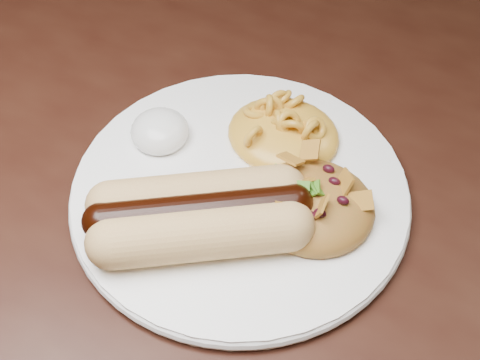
% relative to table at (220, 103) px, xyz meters
% --- Properties ---
extents(table, '(1.60, 0.90, 0.75)m').
position_rel_table_xyz_m(table, '(0.00, 0.00, 0.00)').
color(table, black).
rests_on(table, floor).
extents(plate, '(0.26, 0.26, 0.01)m').
position_rel_table_xyz_m(plate, '(0.10, -0.17, 0.10)').
color(plate, white).
rests_on(plate, table).
extents(hotdog, '(0.13, 0.13, 0.04)m').
position_rel_table_xyz_m(hotdog, '(0.09, -0.22, 0.12)').
color(hotdog, '#DAC26A').
rests_on(hotdog, plate).
extents(mac_and_cheese, '(0.10, 0.09, 0.03)m').
position_rel_table_xyz_m(mac_and_cheese, '(0.11, -0.11, 0.12)').
color(mac_and_cheese, gold).
rests_on(mac_and_cheese, plate).
extents(sour_cream, '(0.05, 0.05, 0.03)m').
position_rel_table_xyz_m(sour_cream, '(0.03, -0.15, 0.12)').
color(sour_cream, white).
rests_on(sour_cream, plate).
extents(taco_salad, '(0.09, 0.09, 0.04)m').
position_rel_table_xyz_m(taco_salad, '(0.16, -0.17, 0.12)').
color(taco_salad, red).
rests_on(taco_salad, plate).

